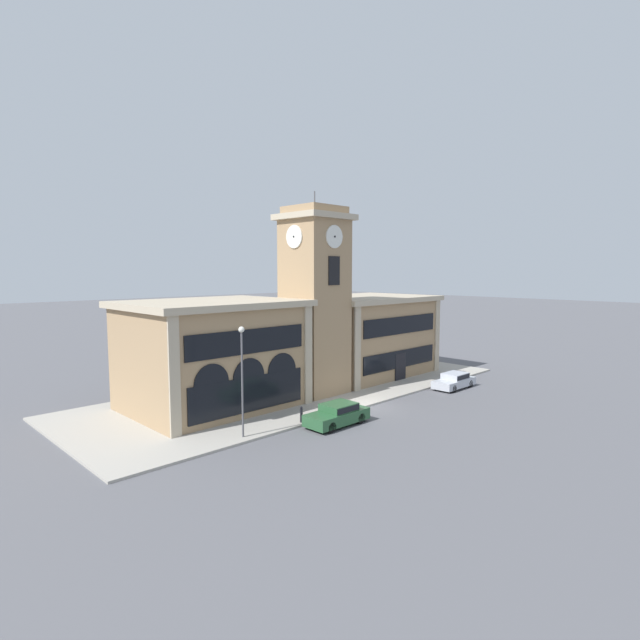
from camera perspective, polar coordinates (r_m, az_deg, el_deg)
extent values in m
plane|color=#56565B|center=(37.37, 5.52, -9.89)|extent=(300.00, 300.00, 0.00)
cube|color=#A39E93|center=(42.12, -2.02, -7.97)|extent=(37.94, 14.27, 0.15)
cube|color=#9E7F5B|center=(39.96, -0.61, 1.33)|extent=(4.21, 4.21, 13.95)
cube|color=tan|center=(40.06, -0.62, 11.65)|extent=(4.91, 4.91, 0.45)
cube|color=#9E7F5B|center=(40.12, -0.62, 12.40)|extent=(3.87, 3.87, 0.60)
cylinder|color=#4C4C51|center=(40.23, -0.63, 13.67)|extent=(0.10, 0.10, 1.20)
cylinder|color=silver|center=(38.41, 1.64, 9.50)|extent=(1.76, 0.10, 1.76)
cylinder|color=black|center=(38.36, 1.72, 9.51)|extent=(0.14, 0.04, 0.14)
cylinder|color=silver|center=(38.46, -2.96, 9.49)|extent=(0.10, 1.76, 1.76)
cylinder|color=black|center=(38.42, -3.04, 9.50)|extent=(0.04, 0.14, 0.14)
cube|color=black|center=(38.33, 1.62, 5.66)|extent=(1.18, 0.10, 2.20)
cube|color=#9E7F5B|center=(37.11, -12.20, -4.23)|extent=(11.50, 8.73, 7.42)
cube|color=tan|center=(36.65, -12.33, 1.84)|extent=(12.20, 9.43, 0.45)
cube|color=tan|center=(30.69, -16.30, -6.41)|extent=(0.70, 0.16, 7.42)
cube|color=tan|center=(36.92, -1.35, -4.15)|extent=(0.70, 0.16, 7.42)
cube|color=black|center=(33.26, -8.18, -2.45)|extent=(9.43, 0.10, 1.63)
cube|color=black|center=(33.95, -8.09, -8.41)|extent=(9.20, 0.10, 2.37)
cylinder|color=black|center=(32.09, -12.27, -7.14)|extent=(2.53, 0.06, 2.53)
cylinder|color=black|center=(33.67, -8.11, -6.46)|extent=(2.53, 0.06, 2.53)
cylinder|color=black|center=(35.42, -4.35, -5.81)|extent=(2.53, 0.06, 2.53)
cube|color=#9E7F5B|center=(48.17, 4.97, -2.04)|extent=(12.56, 8.73, 7.11)
cube|color=tan|center=(47.81, 5.01, 2.46)|extent=(13.26, 9.43, 0.45)
cube|color=tan|center=(40.87, 4.29, -3.42)|extent=(0.70, 0.16, 7.11)
cube|color=tan|center=(50.33, 13.22, -1.84)|extent=(0.70, 0.16, 7.11)
cube|color=black|center=(45.27, 9.23, -0.59)|extent=(10.30, 0.10, 1.56)
cube|color=black|center=(45.84, 9.17, -5.37)|extent=(1.50, 0.12, 2.56)
cube|color=black|center=(45.71, 9.17, -4.42)|extent=(10.30, 0.10, 1.59)
cube|color=#285633|center=(32.99, 1.95, -10.99)|extent=(4.46, 1.92, 0.74)
cube|color=#285633|center=(32.94, 2.17, -9.90)|extent=(2.14, 1.72, 0.49)
cube|color=black|center=(32.94, 2.17, -9.90)|extent=(2.06, 1.76, 0.37)
cylinder|color=black|center=(31.55, 1.30, -12.19)|extent=(0.68, 0.22, 0.68)
cylinder|color=black|center=(32.69, -0.85, -11.54)|extent=(0.68, 0.22, 0.68)
cylinder|color=black|center=(33.49, 4.67, -11.14)|extent=(0.68, 0.22, 0.68)
cylinder|color=black|center=(34.56, 2.53, -10.58)|extent=(0.68, 0.22, 0.68)
cube|color=#B2B7C1|center=(44.34, 15.05, -6.92)|extent=(4.34, 1.79, 0.63)
cube|color=#B2B7C1|center=(44.37, 15.18, -6.17)|extent=(2.09, 1.61, 0.50)
cube|color=black|center=(44.37, 15.18, -6.17)|extent=(2.01, 1.64, 0.37)
cylinder|color=black|center=(42.86, 15.02, -7.60)|extent=(0.61, 0.22, 0.61)
cylinder|color=black|center=(43.65, 13.25, -7.32)|extent=(0.61, 0.22, 0.61)
cylinder|color=black|center=(45.14, 16.77, -6.98)|extent=(0.61, 0.22, 0.61)
cylinder|color=black|center=(45.89, 15.07, -6.72)|extent=(0.61, 0.22, 0.61)
cylinder|color=#4C4C51|center=(29.96, -8.87, -7.38)|extent=(0.12, 0.12, 6.26)
sphere|color=silver|center=(29.39, -8.97, -1.09)|extent=(0.36, 0.36, 0.36)
cylinder|color=black|center=(33.08, -2.15, -10.86)|extent=(0.18, 0.18, 0.90)
sphere|color=black|center=(32.93, -2.15, -9.97)|extent=(0.16, 0.16, 0.16)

